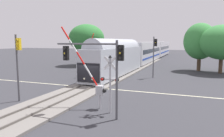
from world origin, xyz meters
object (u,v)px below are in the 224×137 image
object	(u,v)px
traffic_signal_near_right	(98,60)
maple_right_background	(222,42)
traffic_signal_median	(18,57)
commuter_train	(147,51)
oak_far_right	(200,41)
oak_behind_train	(87,38)
traffic_signal_far_side	(154,51)
crossing_gate_near	(95,82)
crossing_signal_mast	(110,78)
crossing_gate_far	(85,63)

from	to	relation	value
traffic_signal_near_right	maple_right_background	xyz separation A→B (m)	(10.04, 25.23, 1.03)
traffic_signal_median	maple_right_background	size ratio (longest dim) A/B	0.74
traffic_signal_near_right	traffic_signal_median	size ratio (longest dim) A/B	0.91
commuter_train	traffic_signal_near_right	distance (m)	39.97
oak_far_right	oak_behind_train	world-z (taller)	oak_behind_train
traffic_signal_near_right	traffic_signal_far_side	bearing A→B (deg)	87.35
traffic_signal_near_right	traffic_signal_far_side	size ratio (longest dim) A/B	0.91
crossing_gate_near	oak_behind_train	bearing A→B (deg)	118.79
traffic_signal_far_side	commuter_train	bearing A→B (deg)	104.04
oak_far_right	maple_right_background	bearing A→B (deg)	-29.70
traffic_signal_median	maple_right_background	xyz separation A→B (m)	(17.97, 24.10, 1.15)
crossing_signal_mast	traffic_signal_median	bearing A→B (deg)	179.68
maple_right_background	oak_behind_train	distance (m)	25.51
crossing_gate_far	oak_far_right	xyz separation A→B (m)	(15.73, 12.28, 3.11)
crossing_gate_far	oak_far_right	world-z (taller)	oak_far_right
crossing_gate_far	maple_right_background	xyz separation A→B (m)	(18.95, 10.44, 2.97)
crossing_signal_mast	traffic_signal_near_right	distance (m)	1.79
crossing_gate_near	crossing_gate_far	world-z (taller)	crossing_gate_near
commuter_train	crossing_gate_far	bearing A→B (deg)	-99.25
traffic_signal_far_side	oak_far_right	distance (m)	11.73
traffic_signal_near_right	oak_far_right	world-z (taller)	oak_far_right
crossing_gate_near	maple_right_background	xyz separation A→B (m)	(11.11, 23.51, 2.90)
crossing_gate_far	oak_behind_train	xyz separation A→B (m)	(-6.44, 12.92, 3.74)
traffic_signal_far_side	maple_right_background	size ratio (longest dim) A/B	0.74
crossing_gate_near	maple_right_background	distance (m)	26.16
traffic_signal_far_side	maple_right_background	world-z (taller)	maple_right_background
traffic_signal_median	commuter_train	bearing A→B (deg)	85.44
crossing_gate_far	traffic_signal_near_right	distance (m)	17.37
commuter_train	crossing_gate_far	world-z (taller)	crossing_gate_far
crossing_gate_far	traffic_signal_near_right	world-z (taller)	crossing_gate_far
crossing_gate_far	oak_far_right	distance (m)	20.20
oak_behind_train	traffic_signal_far_side	bearing A→B (deg)	-33.36
crossing_signal_mast	crossing_gate_far	bearing A→B (deg)	124.23
commuter_train	crossing_gate_far	distance (m)	25.21
commuter_train	crossing_signal_mast	size ratio (longest dim) A/B	16.08
commuter_train	crossing_gate_near	xyz separation A→B (m)	(3.79, -37.93, -0.66)
commuter_train	crossing_gate_far	xyz separation A→B (m)	(-4.05, -24.87, -0.73)
crossing_gate_near	crossing_signal_mast	xyz separation A→B (m)	(1.49, -0.65, 0.49)
crossing_gate_far	oak_behind_train	distance (m)	14.91
oak_behind_train	crossing_gate_far	bearing A→B (deg)	-63.52
commuter_train	traffic_signal_median	distance (m)	38.67
commuter_train	crossing_gate_near	size ratio (longest dim) A/B	10.74
traffic_signal_far_side	maple_right_background	distance (m)	12.38
traffic_signal_median	oak_behind_train	size ratio (longest dim) A/B	0.66
commuter_train	crossing_signal_mast	world-z (taller)	commuter_train
crossing_gate_far	crossing_gate_near	bearing A→B (deg)	-59.03
traffic_signal_near_right	oak_behind_train	distance (m)	31.72
crossing_signal_mast	crossing_gate_far	xyz separation A→B (m)	(-9.33, 13.71, -0.56)
crossing_gate_far	traffic_signal_far_side	bearing A→B (deg)	13.31
commuter_train	traffic_signal_far_side	xyz separation A→B (m)	(5.65, -22.58, 1.12)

